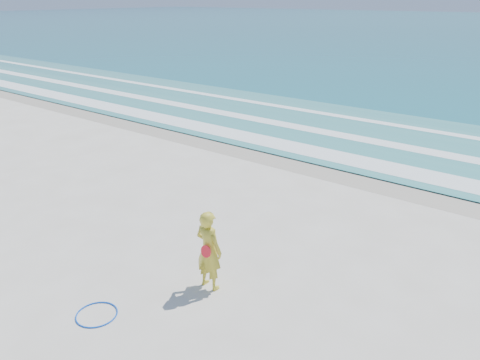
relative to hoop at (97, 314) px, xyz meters
The scene contains 8 objects.
ground 2.05m from the hoop, 124.36° to the left, with size 400.00×400.00×0.00m, color silver.
wet_sand 10.75m from the hoop, 96.17° to the left, with size 400.00×2.40×0.00m, color #B2A893.
shallow 15.73m from the hoop, 94.21° to the left, with size 400.00×10.00×0.01m, color #59B7AD.
foam_near 12.04m from the hoop, 95.50° to the left, with size 400.00×1.40×0.01m, color white.
foam_mid 14.93m from the hoop, 94.43° to the left, with size 400.00×0.90×0.01m, color white.
foam_far 18.23m from the hoop, 93.63° to the left, with size 400.00×0.60×0.01m, color white.
hoop is the anchor object (origin of this frame).
woman 2.62m from the hoop, 62.46° to the left, with size 0.68×0.45×1.84m.
Camera 1 is at (8.27, -6.05, 6.04)m, focal length 35.00 mm.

